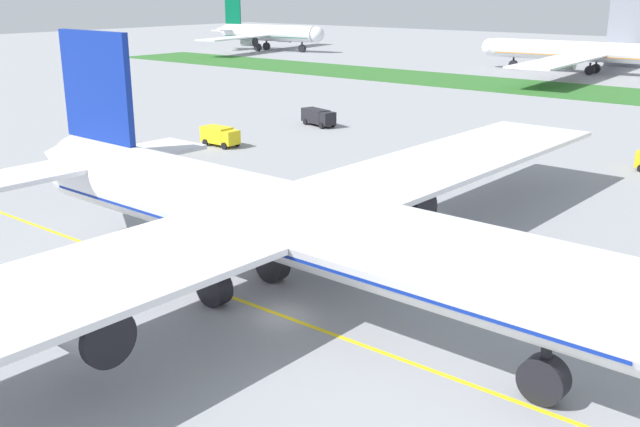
# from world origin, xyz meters

# --- Properties ---
(ground_plane) EXTENTS (600.00, 600.00, 0.00)m
(ground_plane) POSITION_xyz_m (0.00, 0.00, 0.00)
(ground_plane) COLOR gray
(ground_plane) RESTS_ON ground
(apron_taxi_line) EXTENTS (280.00, 0.36, 0.01)m
(apron_taxi_line) POSITION_xyz_m (0.00, 0.10, 0.00)
(apron_taxi_line) COLOR yellow
(apron_taxi_line) RESTS_ON ground
(airliner_foreground) EXTENTS (55.89, 89.42, 16.93)m
(airliner_foreground) POSITION_xyz_m (-1.65, 1.26, 5.75)
(airliner_foreground) COLOR white
(airliner_foreground) RESTS_ON ground
(service_truck_baggage_loader) EXTENTS (6.57, 3.70, 2.45)m
(service_truck_baggage_loader) POSITION_xyz_m (-40.90, 53.53, 1.41)
(service_truck_baggage_loader) COLOR black
(service_truck_baggage_loader) RESTS_ON ground
(service_truck_fuel_bowser) EXTENTS (5.35, 2.68, 2.51)m
(service_truck_fuel_bowser) POSITION_xyz_m (-41.51, 33.82, 1.42)
(service_truck_fuel_bowser) COLOR yellow
(service_truck_fuel_bowser) RESTS_ON ground
(parked_airliner_far_left) EXTENTS (42.30, 65.77, 16.71)m
(parked_airliner_far_left) POSITION_xyz_m (-142.68, 150.38, 5.66)
(parked_airliner_far_left) COLOR white
(parked_airliner_far_left) RESTS_ON ground
(parked_airliner_far_centre) EXTENTS (52.07, 83.99, 15.19)m
(parked_airliner_far_centre) POSITION_xyz_m (-36.33, 149.61, 5.16)
(parked_airliner_far_centre) COLOR white
(parked_airliner_far_centre) RESTS_ON ground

